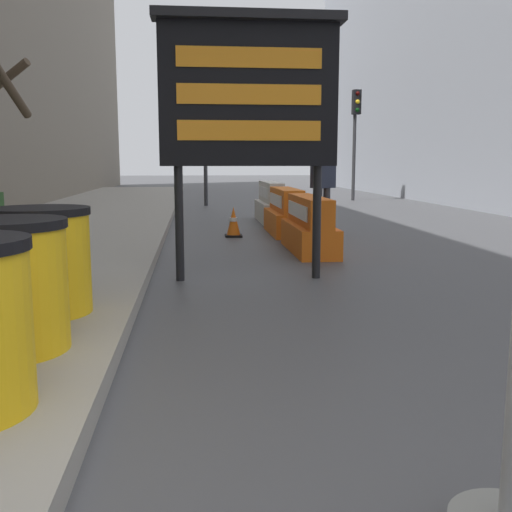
% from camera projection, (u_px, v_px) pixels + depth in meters
% --- Properties ---
extents(barrel_drum_middle, '(0.80, 0.80, 0.87)m').
position_uv_depth(barrel_drum_middle, '(7.00, 285.00, 3.88)').
color(barrel_drum_middle, yellow).
rests_on(barrel_drum_middle, sidewalk_left).
extents(barrel_drum_back, '(0.80, 0.80, 0.87)m').
position_uv_depth(barrel_drum_back, '(42.00, 260.00, 4.85)').
color(barrel_drum_back, yellow).
rests_on(barrel_drum_back, sidewalk_left).
extents(message_board, '(2.14, 0.36, 3.01)m').
position_uv_depth(message_board, '(249.00, 93.00, 6.77)').
color(message_board, black).
rests_on(message_board, ground_plane).
extents(jersey_barrier_orange_far, '(0.59, 2.02, 0.86)m').
position_uv_depth(jersey_barrier_orange_far, '(309.00, 227.00, 9.24)').
color(jersey_barrier_orange_far, orange).
rests_on(jersey_barrier_orange_far, ground_plane).
extents(jersey_barrier_orange_near, '(0.65, 1.94, 0.87)m').
position_uv_depth(jersey_barrier_orange_near, '(286.00, 214.00, 11.55)').
color(jersey_barrier_orange_near, orange).
rests_on(jersey_barrier_orange_near, ground_plane).
extents(jersey_barrier_white, '(0.54, 2.15, 0.92)m').
position_uv_depth(jersey_barrier_white, '(271.00, 204.00, 13.86)').
color(jersey_barrier_white, silver).
rests_on(jersey_barrier_white, ground_plane).
extents(traffic_cone_near, '(0.31, 0.31, 0.56)m').
position_uv_depth(traffic_cone_near, '(233.00, 222.00, 11.08)').
color(traffic_cone_near, black).
rests_on(traffic_cone_near, ground_plane).
extents(traffic_light_near_curb, '(0.28, 0.45, 3.49)m').
position_uv_depth(traffic_light_near_curb, '(205.00, 124.00, 18.54)').
color(traffic_light_near_curb, '#2D2D30').
rests_on(traffic_light_near_curb, ground_plane).
extents(traffic_light_far_side, '(0.28, 0.45, 3.87)m').
position_uv_depth(traffic_light_far_side, '(356.00, 121.00, 21.12)').
color(traffic_light_far_side, '#2D2D30').
rests_on(traffic_light_far_side, ground_plane).
extents(pedestrian_worker, '(0.54, 0.51, 1.78)m').
position_uv_depth(pedestrian_worker, '(323.00, 178.00, 11.95)').
color(pedestrian_worker, '#333338').
rests_on(pedestrian_worker, ground_plane).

